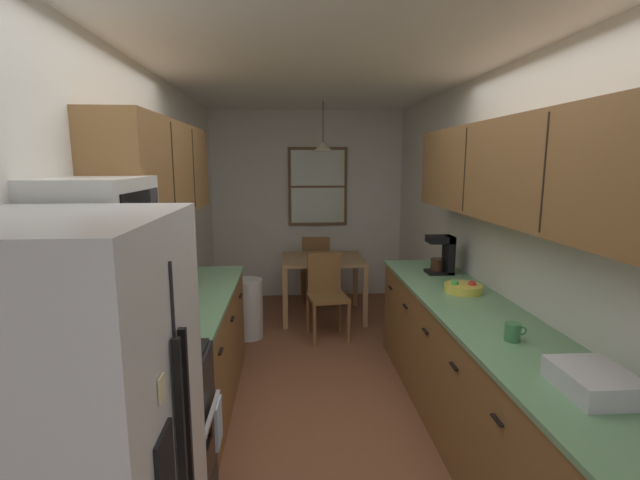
{
  "coord_description": "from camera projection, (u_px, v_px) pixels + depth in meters",
  "views": [
    {
      "loc": [
        -0.25,
        -2.61,
        1.87
      ],
      "look_at": [
        0.02,
        1.38,
        1.18
      ],
      "focal_mm": 25.4,
      "sensor_mm": 36.0,
      "label": 1
    }
  ],
  "objects": [
    {
      "name": "ground_plane",
      "position": [
        321.0,
        382.0,
        3.88
      ],
      "size": [
        12.0,
        12.0,
        0.0
      ],
      "primitive_type": "plane",
      "color": "brown"
    },
    {
      "name": "wall_left",
      "position": [
        150.0,
        238.0,
        3.57
      ],
      "size": [
        0.1,
        9.0,
        2.55
      ],
      "primitive_type": "cube",
      "color": "silver",
      "rests_on": "ground"
    },
    {
      "name": "wall_right",
      "position": [
        483.0,
        234.0,
        3.75
      ],
      "size": [
        0.1,
        9.0,
        2.55
      ],
      "primitive_type": "cube",
      "color": "silver",
      "rests_on": "ground"
    },
    {
      "name": "wall_back",
      "position": [
        307.0,
        205.0,
        6.27
      ],
      "size": [
        4.4,
        0.1,
        2.55
      ],
      "primitive_type": "cube",
      "color": "silver",
      "rests_on": "ground"
    },
    {
      "name": "ceiling_slab",
      "position": [
        321.0,
        66.0,
        3.44
      ],
      "size": [
        4.4,
        9.0,
        0.08
      ],
      "primitive_type": "cube",
      "color": "white"
    },
    {
      "name": "stove_range",
      "position": [
        141.0,
        449.0,
        2.23
      ],
      "size": [
        0.66,
        0.64,
        1.1
      ],
      "color": "black",
      "rests_on": "ground"
    },
    {
      "name": "microwave_over_range",
      "position": [
        97.0,
        214.0,
        2.02
      ],
      "size": [
        0.39,
        0.6,
        0.32
      ],
      "color": "white"
    },
    {
      "name": "counter_left",
      "position": [
        192.0,
        351.0,
        3.43
      ],
      "size": [
        0.64,
        1.81,
        0.9
      ],
      "color": "brown",
      "rests_on": "ground"
    },
    {
      "name": "upper_cabinets_left",
      "position": [
        161.0,
        169.0,
        3.14
      ],
      "size": [
        0.33,
        1.89,
        0.64
      ],
      "color": "brown"
    },
    {
      "name": "counter_right",
      "position": [
        483.0,
        382.0,
        2.95
      ],
      "size": [
        0.64,
        3.35,
        0.9
      ],
      "color": "brown",
      "rests_on": "ground"
    },
    {
      "name": "upper_cabinets_right",
      "position": [
        524.0,
        171.0,
        2.68
      ],
      "size": [
        0.33,
        3.03,
        0.63
      ],
      "color": "brown"
    },
    {
      "name": "dining_table",
      "position": [
        323.0,
        267.0,
        5.44
      ],
      "size": [
        0.96,
        0.83,
        0.73
      ],
      "color": "#A87F51",
      "rests_on": "ground"
    },
    {
      "name": "dining_chair_near",
      "position": [
        326.0,
        291.0,
        4.85
      ],
      "size": [
        0.45,
        0.45,
        0.9
      ],
      "color": "brown",
      "rests_on": "ground"
    },
    {
      "name": "dining_chair_far",
      "position": [
        316.0,
        265.0,
        6.07
      ],
      "size": [
        0.44,
        0.44,
        0.9
      ],
      "color": "brown",
      "rests_on": "ground"
    },
    {
      "name": "pendant_light",
      "position": [
        323.0,
        147.0,
        5.2
      ],
      "size": [
        0.25,
        0.25,
        0.56
      ],
      "color": "black"
    },
    {
      "name": "back_window",
      "position": [
        318.0,
        187.0,
        6.16
      ],
      "size": [
        0.8,
        0.05,
        1.06
      ],
      "color": "brown"
    },
    {
      "name": "trash_bin",
      "position": [
        248.0,
        308.0,
        4.84
      ],
      "size": [
        0.31,
        0.31,
        0.64
      ],
      "primitive_type": "cylinder",
      "color": "silver",
      "rests_on": "ground"
    },
    {
      "name": "storage_canister",
      "position": [
        167.0,
        305.0,
        2.76
      ],
      "size": [
        0.12,
        0.12,
        0.21
      ],
      "color": "red",
      "rests_on": "counter_left"
    },
    {
      "name": "dish_towel",
      "position": [
        219.0,
        423.0,
        2.4
      ],
      "size": [
        0.02,
        0.16,
        0.24
      ],
      "primitive_type": "cube",
      "color": "silver"
    },
    {
      "name": "coffee_maker",
      "position": [
        443.0,
        254.0,
        3.95
      ],
      "size": [
        0.22,
        0.18,
        0.33
      ],
      "color": "black",
      "rests_on": "counter_right"
    },
    {
      "name": "mug_by_coffeemaker",
      "position": [
        513.0,
        332.0,
        2.47
      ],
      "size": [
        0.12,
        0.09,
        0.1
      ],
      "color": "#3F7F4C",
      "rests_on": "counter_right"
    },
    {
      "name": "fruit_bowl",
      "position": [
        463.0,
        287.0,
        3.4
      ],
      "size": [
        0.28,
        0.28,
        0.09
      ],
      "color": "#E5D14C",
      "rests_on": "counter_right"
    },
    {
      "name": "dish_rack",
      "position": [
        594.0,
        381.0,
        1.92
      ],
      "size": [
        0.28,
        0.34,
        0.1
      ],
      "primitive_type": "cube",
      "color": "silver",
      "rests_on": "counter_right"
    }
  ]
}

